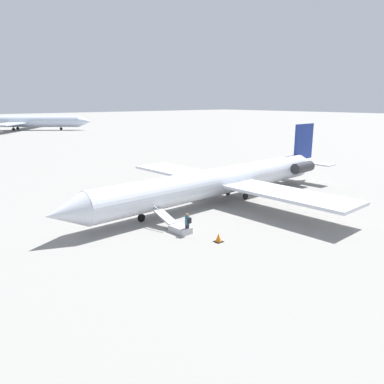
# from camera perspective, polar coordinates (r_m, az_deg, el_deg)

# --- Properties ---
(ground_plane) EXTENTS (600.00, 600.00, 0.00)m
(ground_plane) POSITION_cam_1_polar(r_m,az_deg,el_deg) (39.27, 3.94, -1.53)
(ground_plane) COLOR gray
(airplane_main) EXTENTS (36.64, 27.99, 7.44)m
(airplane_main) POSITION_cam_1_polar(r_m,az_deg,el_deg) (39.52, 5.07, 1.85)
(airplane_main) COLOR silver
(airplane_main) RESTS_ON ground
(airplane_taxiing_distant) EXTENTS (40.42, 34.41, 10.29)m
(airplane_taxiing_distant) POSITION_cam_1_polar(r_m,az_deg,el_deg) (149.42, -24.35, 9.77)
(airplane_taxiing_distant) COLOR silver
(airplane_taxiing_distant) RESTS_ON ground
(boarding_stairs) EXTENTS (1.19, 4.06, 1.80)m
(boarding_stairs) POSITION_cam_1_polar(r_m,az_deg,el_deg) (30.54, -2.31, -5.26)
(boarding_stairs) COLOR #B2B2B7
(boarding_stairs) RESTS_ON ground
(passenger) EXTENTS (0.36, 0.55, 1.74)m
(passenger) POSITION_cam_1_polar(r_m,az_deg,el_deg) (29.56, -0.70, -4.64)
(passenger) COLOR #23232D
(passenger) RESTS_ON ground
(traffic_cone_near_stairs) EXTENTS (0.61, 0.61, 0.67)m
(traffic_cone_near_stairs) POSITION_cam_1_polar(r_m,az_deg,el_deg) (28.34, 4.06, -6.98)
(traffic_cone_near_stairs) COLOR black
(traffic_cone_near_stairs) RESTS_ON ground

